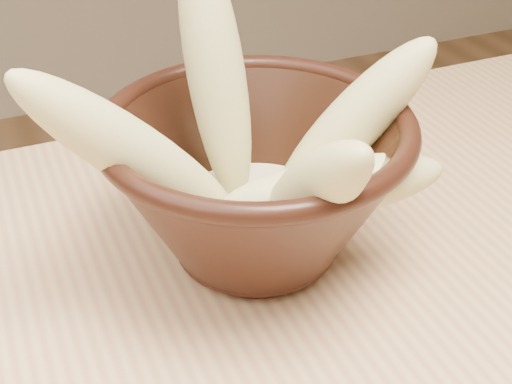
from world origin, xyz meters
The scene contains 7 objects.
bowl centered at (0.00, 0.15, 0.82)m, with size 0.23×0.23×0.13m.
milk_puddle centered at (0.00, 0.15, 0.79)m, with size 0.13×0.13×0.02m, color beige.
banana_upright centered at (-0.02, 0.19, 0.89)m, with size 0.04×0.04×0.20m, color #C9BF77.
banana_left centered at (-0.09, 0.14, 0.87)m, with size 0.04×0.04×0.20m, color #C9BF77.
banana_right centered at (0.07, 0.14, 0.86)m, with size 0.04×0.04×0.16m, color #C9BF77.
banana_across centered at (0.04, 0.11, 0.83)m, with size 0.04×0.04×0.16m, color #C9BF77.
banana_front centered at (0.01, 0.08, 0.86)m, with size 0.04×0.04×0.16m, color #C9BF77.
Camera 1 is at (-0.17, -0.26, 1.11)m, focal length 50.00 mm.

